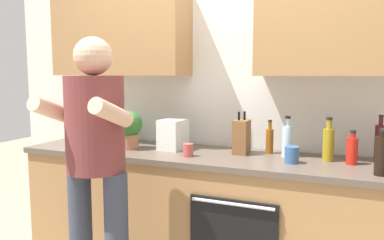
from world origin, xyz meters
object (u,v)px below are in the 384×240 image
Objects in this scene: bottle_wine at (380,143)px; cup_coffee at (102,135)px; person_standing at (95,155)px; bottle_syrup at (270,140)px; cup_tea at (292,155)px; potted_herb at (130,128)px; bottle_soy at (381,155)px; grocery_bag_produce at (173,135)px; knife_block at (241,137)px; cup_ceramic at (188,150)px; bottle_soda at (132,130)px; mixing_bowl at (91,141)px; bottle_hotsauce at (352,150)px; bottle_water at (287,140)px; bottle_oil at (328,143)px.

cup_coffee is (-2.13, 0.03, -0.09)m from bottle_wine.
person_standing is 1.22m from bottle_syrup.
potted_herb reaches higher than cup_tea.
grocery_bag_produce is (-1.39, 0.23, -0.00)m from bottle_soy.
knife_block reaches higher than bottle_soy.
cup_ceramic is at bearing 177.98° from bottle_soy.
person_standing is at bearing -100.47° from grocery_bag_produce.
bottle_soda reaches higher than bottle_syrup.
knife_block is at bearing 7.86° from mixing_bowl.
bottle_soy is 1.70m from potted_herb.
cup_coffee is (-1.97, 0.14, -0.05)m from bottle_hotsauce.
cup_coffee is (-0.59, 0.89, -0.05)m from person_standing.
cup_coffee is 0.29× the size of knife_block.
cup_tea is (-0.50, 0.11, -0.06)m from bottle_soy.
bottle_syrup is 0.71m from grocery_bag_produce.
knife_block reaches higher than bottle_water.
bottle_water is at bearing 108.42° from cup_tea.
potted_herb is at bearing -61.85° from bottle_soda.
bottle_soda is 1.36m from cup_tea.
bottle_hotsauce is at bearing 17.31° from cup_tea.
bottle_oil is at bearing 5.06° from mixing_bowl.
cup_ceramic is 0.86m from mixing_bowl.
bottle_syrup is at bearing 152.59° from bottle_soy.
cup_coffee is 1.25m from knife_block.
bottle_syrup is at bearing 127.93° from cup_tea.
bottle_water reaches higher than cup_ceramic.
bottle_oil is at bearing -167.57° from bottle_wine.
person_standing is 1.76m from bottle_wine.
bottle_wine is (1.54, 0.86, 0.04)m from person_standing.
grocery_bag_produce is (-0.20, 0.19, 0.07)m from cup_ceramic.
bottle_hotsauce is 0.37m from cup_tea.
bottle_soy is 0.92× the size of potted_herb.
cup_ceramic is at bearing -166.01° from bottle_oil.
bottle_syrup is (1.14, -0.01, -0.00)m from bottle_soda.
cup_coffee is at bearing -179.04° from bottle_soda.
cup_ceramic is 0.28m from grocery_bag_produce.
bottle_syrup is (0.84, 0.89, 0.00)m from person_standing.
person_standing reaches higher than bottle_hotsauce.
bottle_wine reaches higher than cup_coffee.
cup_coffee is 0.38× the size of grocery_bag_produce.
bottle_soy is at bearing -91.23° from bottle_wine.
potted_herb is 1.28× the size of grocery_bag_produce.
bottle_water is 0.32m from knife_block.
bottle_wine reaches higher than bottle_oil.
bottle_hotsauce is 0.77× the size of bottle_water.
grocery_bag_produce reaches higher than mixing_bowl.
cup_ceramic is 0.29× the size of knife_block.
person_standing reaches higher than bottle_soda.
bottle_water is at bearing -175.65° from bottle_wine.
person_standing reaches higher than knife_block.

